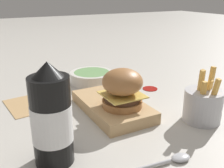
{
  "coord_description": "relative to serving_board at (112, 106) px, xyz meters",
  "views": [
    {
      "loc": [
        0.55,
        -0.24,
        0.32
      ],
      "look_at": [
        -0.04,
        0.07,
        0.08
      ],
      "focal_mm": 42.0,
      "sensor_mm": 36.0,
      "label": 1
    }
  ],
  "objects": [
    {
      "name": "serving_board",
      "position": [
        0.0,
        0.0,
        0.0
      ],
      "size": [
        0.26,
        0.14,
        0.03
      ],
      "color": "tan",
      "rests_on": "ground_plane"
    },
    {
      "name": "parchment_square",
      "position": [
        -0.16,
        -0.18,
        -0.01
      ],
      "size": [
        0.17,
        0.17,
        0.0
      ],
      "color": "tan",
      "rests_on": "ground_plane"
    },
    {
      "name": "burger",
      "position": [
        0.05,
        0.01,
        0.07
      ],
      "size": [
        0.11,
        0.11,
        0.1
      ],
      "color": "#9E6638",
      "rests_on": "serving_board"
    },
    {
      "name": "ketchup_bottle",
      "position": [
        0.15,
        -0.21,
        0.08
      ],
      "size": [
        0.08,
        0.08,
        0.21
      ],
      "color": "black",
      "rests_on": "ground_plane"
    },
    {
      "name": "fries_basket",
      "position": [
        0.16,
        0.18,
        0.03
      ],
      "size": [
        0.1,
        0.1,
        0.14
      ],
      "color": "#B7B7BC",
      "rests_on": "ground_plane"
    },
    {
      "name": "side_bowl",
      "position": [
        -0.25,
        0.05,
        0.01
      ],
      "size": [
        0.16,
        0.16,
        0.04
      ],
      "color": "silver",
      "rests_on": "ground_plane"
    },
    {
      "name": "ground_plane",
      "position": [
        0.04,
        -0.07,
        -0.02
      ],
      "size": [
        6.0,
        6.0,
        0.0
      ],
      "primitive_type": "plane",
      "color": "#B7B2A8"
    },
    {
      "name": "spoon",
      "position": [
        0.26,
        -0.01,
        -0.01
      ],
      "size": [
        0.04,
        0.17,
        0.01
      ],
      "rotation": [
        0.0,
        0.0,
        1.47
      ],
      "color": "#B2B2B7",
      "rests_on": "ground_plane"
    },
    {
      "name": "ketchup_puddle",
      "position": [
        -0.09,
        0.2,
        -0.01
      ],
      "size": [
        0.05,
        0.05,
        0.0
      ],
      "color": "#9E140F",
      "rests_on": "ground_plane"
    }
  ]
}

